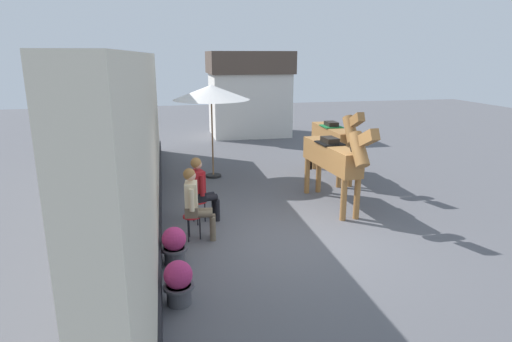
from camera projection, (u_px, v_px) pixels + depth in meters
name	position (u px, v px, depth m)	size (l,w,h in m)	color
ground_plane	(257.00, 192.00, 11.04)	(40.00, 40.00, 0.00)	#56565B
pub_facade_wall	(148.00, 149.00, 8.71)	(0.34, 14.00, 3.40)	beige
distant_cottage	(249.00, 93.00, 18.53)	(3.40, 2.60, 3.50)	silver
seated_visitor_near	(195.00, 200.00, 8.03)	(0.61, 0.49, 1.39)	red
seated_visitor_far	(201.00, 186.00, 8.87)	(0.61, 0.48, 1.39)	red
saddled_horse_near	(334.00, 157.00, 9.71)	(0.61, 3.00, 2.06)	#9E6B38
saddled_horse_far	(334.00, 138.00, 12.00)	(0.50, 3.00, 2.06)	#9E6B38
flower_planter_near	(178.00, 282.00, 6.03)	(0.43, 0.43, 0.64)	#4C4C51
flower_planter_middle	(174.00, 245.00, 7.20)	(0.43, 0.43, 0.64)	#4C4C51
cafe_parasol	(211.00, 93.00, 11.82)	(2.10, 2.10, 2.58)	black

